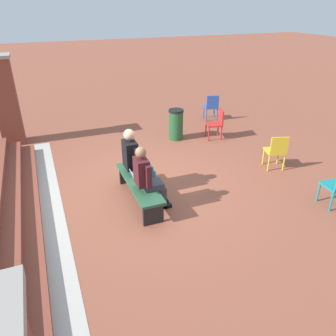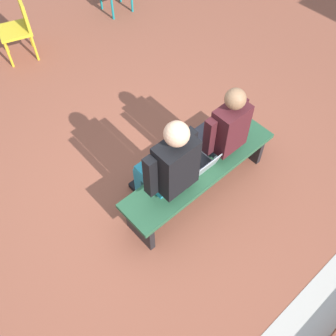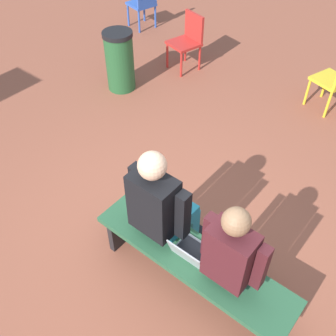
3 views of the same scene
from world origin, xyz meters
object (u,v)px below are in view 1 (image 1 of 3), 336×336
bench (139,185)px  person_adult (136,159)px  laptop (138,179)px  person_student (147,177)px  plastic_chair_far_right (276,150)px  plastic_chair_foreground (212,106)px  litter_bin (176,124)px  plastic_chair_near_bench_right (217,122)px

bench → person_adult: size_ratio=1.31×
bench → laptop: (0.01, 0.01, 0.15)m
person_student → person_adult: size_ratio=0.94×
bench → plastic_chair_far_right: plastic_chair_far_right is taller
person_adult → plastic_chair_foreground: (3.47, -3.62, -0.25)m
bench → litter_bin: 3.37m
laptop → person_adult: bearing=-12.5°
plastic_chair_foreground → plastic_chair_near_bench_right: bearing=156.5°
person_student → laptop: 0.40m
bench → plastic_chair_foreground: 5.33m
person_adult → laptop: (-0.37, 0.08, -0.23)m
person_adult → plastic_chair_foreground: bearing=-46.3°
plastic_chair_foreground → laptop: bearing=136.0°
bench → plastic_chair_far_right: bearing=-87.5°
laptop → person_student: bearing=-167.4°
litter_bin → plastic_chair_far_right: bearing=-151.7°
bench → laptop: size_ratio=5.63×
laptop → plastic_chair_far_right: bearing=-87.7°
plastic_chair_near_bench_right → plastic_chair_foreground: same height
plastic_chair_near_bench_right → litter_bin: 1.16m
plastic_chair_far_right → person_student: bearing=98.3°
person_student → laptop: bearing=12.6°
person_adult → plastic_chair_far_right: bearing=-94.0°
person_adult → plastic_chair_far_right: person_adult is taller
laptop → plastic_chair_far_right: (0.14, -3.36, -0.02)m
person_student → person_adult: (0.71, -0.00, 0.03)m
plastic_chair_foreground → bench: bearing=136.1°
person_student → plastic_chair_near_bench_right: (2.69, -2.98, -0.22)m
plastic_chair_near_bench_right → plastic_chair_far_right: size_ratio=1.00×
plastic_chair_foreground → person_adult: bearing=133.7°
person_student → bench: bearing=11.0°
plastic_chair_far_right → litter_bin: (2.60, 1.40, -0.05)m
plastic_chair_near_bench_right → bench: bearing=127.7°
laptop → plastic_chair_near_bench_right: plastic_chair_near_bench_right is taller
plastic_chair_near_bench_right → litter_bin: (0.38, 1.09, -0.05)m
plastic_chair_near_bench_right → plastic_chair_far_right: same height
person_student → litter_bin: (3.08, -1.89, -0.27)m
bench → person_student: (-0.33, -0.06, 0.34)m
plastic_chair_near_bench_right → plastic_chair_far_right: bearing=-172.2°
person_adult → person_student: bearing=179.6°
laptop → plastic_chair_near_bench_right: bearing=-52.5°
plastic_chair_foreground → litter_bin: 2.06m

